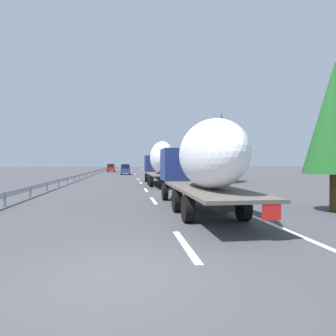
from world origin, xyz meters
The scene contains 24 objects.
ground_plane centered at (40.00, 0.00, 0.00)m, with size 260.00×260.00×0.00m, color #424247.
lane_stripe_0 centered at (2.00, -1.80, 0.00)m, with size 3.20×0.20×0.01m, color white.
lane_stripe_1 centered at (11.57, -1.80, 0.00)m, with size 3.20×0.20×0.01m, color white.
lane_stripe_2 centered at (18.48, -1.80, 0.00)m, with size 3.20×0.20×0.01m, color white.
lane_stripe_3 centered at (27.51, -1.80, 0.00)m, with size 3.20×0.20×0.01m, color white.
lane_stripe_4 centered at (34.72, -1.80, 0.00)m, with size 3.20×0.20×0.01m, color white.
lane_stripe_5 centered at (53.91, -1.80, 0.00)m, with size 3.20×0.20×0.01m, color white.
lane_stripe_6 centered at (50.24, -1.80, 0.00)m, with size 3.20×0.20×0.01m, color white.
lane_stripe_7 centered at (72.30, -1.80, 0.00)m, with size 3.20×0.20×0.01m, color white.
lane_stripe_8 centered at (83.34, -1.80, 0.00)m, with size 3.20×0.20×0.01m, color white.
edge_line_right centered at (45.00, -5.50, 0.00)m, with size 110.00×0.20×0.01m, color white.
truck_lead centered at (23.85, -3.60, 2.45)m, with size 13.16×2.55×4.31m.
truck_trailing centered at (7.26, -3.60, 2.33)m, with size 12.08×2.55×4.02m.
car_blue_sedan centered at (50.70, -0.01, 0.96)m, with size 4.12×1.77×1.92m.
car_yellow_coupe centered at (75.80, 0.10, 0.96)m, with size 4.74×1.84×1.91m.
car_red_compact centered at (67.24, 3.52, 0.97)m, with size 4.39×1.86×1.95m.
road_sign centered at (45.78, -6.70, 2.34)m, with size 0.10×0.90×3.40m.
tree_0 centered at (28.70, -12.59, 3.22)m, with size 2.96×2.96×5.01m.
tree_1 centered at (25.73, -10.61, 4.90)m, with size 2.50×2.50×7.87m.
tree_2 centered at (38.28, -11.94, 3.37)m, with size 3.23×3.23×5.35m.
tree_3 centered at (6.51, -9.68, 4.31)m, with size 2.76×2.76×6.90m.
tree_4 centered at (49.19, -12.77, 3.03)m, with size 3.13×3.13×4.85m.
tree_5 centered at (42.39, -10.03, 3.78)m, with size 3.31×3.31×6.12m.
guardrail_median centered at (43.00, 6.00, 0.58)m, with size 94.00×0.10×0.76m.
Camera 1 is at (-5.92, -0.21, 2.26)m, focal length 31.70 mm.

